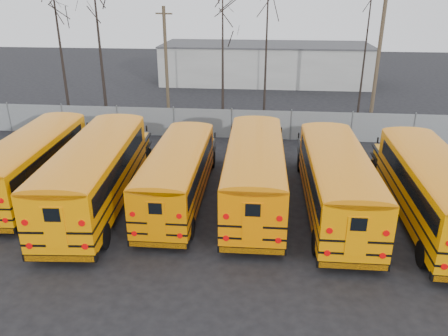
# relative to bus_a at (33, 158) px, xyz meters

# --- Properties ---
(ground) EXTENTS (120.00, 120.00, 0.00)m
(ground) POSITION_rel_bus_a_xyz_m (9.10, -2.51, -1.76)
(ground) COLOR black
(ground) RESTS_ON ground
(fence) EXTENTS (40.00, 0.04, 2.00)m
(fence) POSITION_rel_bus_a_xyz_m (9.10, 9.49, -0.76)
(fence) COLOR gray
(fence) RESTS_ON ground
(distant_building) EXTENTS (22.00, 8.00, 4.00)m
(distant_building) POSITION_rel_bus_a_xyz_m (11.10, 29.49, 0.24)
(distant_building) COLOR beige
(distant_building) RESTS_ON ground
(bus_a) EXTENTS (3.08, 10.89, 3.01)m
(bus_a) POSITION_rel_bus_a_xyz_m (0.00, 0.00, 0.00)
(bus_a) COLOR black
(bus_a) RESTS_ON ground
(bus_b) EXTENTS (3.57, 11.83, 3.27)m
(bus_b) POSITION_rel_bus_a_xyz_m (3.78, -1.29, 0.15)
(bus_b) COLOR black
(bus_b) RESTS_ON ground
(bus_c) EXTENTS (2.46, 10.29, 2.87)m
(bus_c) POSITION_rel_bus_a_xyz_m (7.44, -0.57, -0.08)
(bus_c) COLOR black
(bus_c) RESTS_ON ground
(bus_d) EXTENTS (2.77, 11.24, 3.13)m
(bus_d) POSITION_rel_bus_a_xyz_m (10.99, -0.26, 0.07)
(bus_d) COLOR black
(bus_d) RESTS_ON ground
(bus_e) EXTENTS (2.67, 11.05, 3.08)m
(bus_e) POSITION_rel_bus_a_xyz_m (14.61, -0.95, 0.04)
(bus_e) COLOR black
(bus_e) RESTS_ON ground
(bus_f) EXTENTS (2.72, 11.09, 3.09)m
(bus_f) POSITION_rel_bus_a_xyz_m (18.53, -1.40, 0.05)
(bus_f) COLOR black
(bus_f) RESTS_ON ground
(utility_pole_left) EXTENTS (1.43, 0.63, 8.36)m
(utility_pole_left) POSITION_rel_bus_a_xyz_m (3.33, 15.54, 2.53)
(utility_pole_left) COLOR #4C3E2B
(utility_pole_left) RESTS_ON ground
(utility_pole_right) EXTENTS (1.75, 0.31, 9.83)m
(utility_pole_right) POSITION_rel_bus_a_xyz_m (20.14, 17.43, 3.29)
(utility_pole_right) COLOR brown
(utility_pole_right) RESTS_ON ground
(tree_1) EXTENTS (0.26, 0.26, 12.31)m
(tree_1) POSITION_rel_bus_a_xyz_m (-3.92, 12.71, 4.39)
(tree_1) COLOR black
(tree_1) RESTS_ON ground
(tree_2) EXTENTS (0.26, 0.26, 12.13)m
(tree_2) POSITION_rel_bus_a_xyz_m (-1.59, 14.48, 4.30)
(tree_2) COLOR black
(tree_2) RESTS_ON ground
(tree_3) EXTENTS (0.26, 0.26, 10.10)m
(tree_3) POSITION_rel_bus_a_xyz_m (8.28, 11.44, 3.29)
(tree_3) COLOR black
(tree_3) RESTS_ON ground
(tree_4) EXTENTS (0.26, 0.26, 12.18)m
(tree_4) POSITION_rel_bus_a_xyz_m (11.25, 12.36, 4.32)
(tree_4) COLOR black
(tree_4) RESTS_ON ground
(tree_5) EXTENTS (0.26, 0.26, 11.62)m
(tree_5) POSITION_rel_bus_a_xyz_m (18.38, 14.18, 4.05)
(tree_5) COLOR black
(tree_5) RESTS_ON ground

